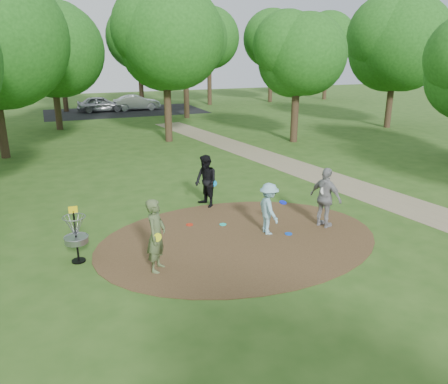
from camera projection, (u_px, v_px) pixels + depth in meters
name	position (u px, v px, depth m)	size (l,w,h in m)	color
ground	(239.00, 239.00, 12.83)	(100.00, 100.00, 0.00)	#2D5119
dirt_clearing	(239.00, 239.00, 12.83)	(8.40, 8.40, 0.02)	#47301C
footpath	(371.00, 193.00, 16.93)	(2.00, 40.00, 0.01)	#8C7A5B
parking_lot	(125.00, 111.00, 39.97)	(14.00, 8.00, 0.01)	black
player_observer_with_disc	(156.00, 236.00, 10.74)	(0.76, 0.82, 1.89)	#4F5F37
player_throwing_with_disc	(269.00, 209.00, 13.00)	(0.95, 1.05, 1.58)	#8BC2D0
player_walking_with_disc	(206.00, 181.00, 15.28)	(0.89, 1.03, 1.85)	black
player_waiting_with_disc	(326.00, 198.00, 13.46)	(0.82, 1.21, 1.91)	gray
disc_ground_cyan	(223.00, 224.00, 13.85)	(0.22, 0.22, 0.02)	#1AD1BE
disc_ground_blue	(289.00, 234.00, 13.14)	(0.22, 0.22, 0.02)	blue
disc_ground_red	(190.00, 225.00, 13.83)	(0.22, 0.22, 0.02)	red
car_left	(101.00, 104.00, 39.45)	(1.66, 4.14, 1.41)	#A6A7AE
car_right	(137.00, 103.00, 40.56)	(1.47, 4.20, 1.39)	#A9ABB0
disc_golf_basket	(75.00, 231.00, 11.21)	(0.63, 0.63, 1.54)	black
tree_ring	(190.00, 50.00, 20.73)	(37.66, 45.21, 9.01)	#332316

